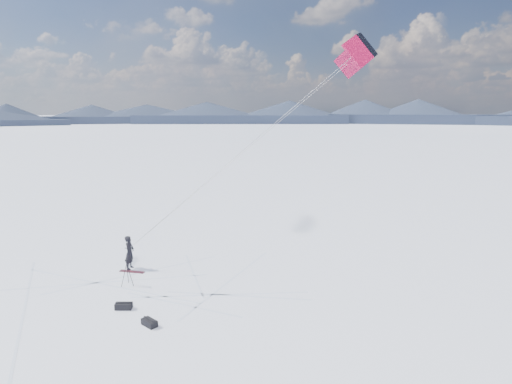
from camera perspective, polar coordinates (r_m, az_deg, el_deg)
The scene contains 9 objects.
ground at distance 22.81m, azimuth -18.52°, elevation -12.68°, with size 1800.00×1800.00×0.00m, color white.
horizon_hills at distance 21.77m, azimuth -19.01°, elevation -4.98°, with size 704.47×706.88×8.11m.
snow_tracks at distance 22.72m, azimuth -20.85°, elevation -12.92°, with size 17.62×14.39×0.01m.
snowkiter at distance 25.84m, azimuth -16.39°, elevation -9.76°, with size 0.70×0.46×1.92m, color black.
snowboard at distance 25.29m, azimuth -16.22°, elevation -10.15°, with size 1.45×0.27×0.04m, color maroon.
tripod at distance 23.23m, azimuth -16.82°, elevation -9.77°, with size 0.58×0.63×1.40m.
gear_bag_a at distance 20.96m, azimuth -17.23°, elevation -14.31°, with size 0.83×0.64×0.33m.
gear_bag_b at distance 19.22m, azimuth -14.03°, elevation -16.53°, with size 0.80×0.55×0.33m.
power_kite at distance 22.42m, azimuth 13.36°, elevation 17.44°, with size 13.00×6.66×11.29m.
Camera 1 is at (14.83, -14.90, 8.84)m, focal length 30.00 mm.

